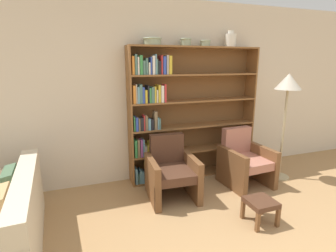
# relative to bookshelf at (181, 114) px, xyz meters

# --- Properties ---
(wall_back) EXTENTS (12.00, 0.06, 2.75)m
(wall_back) POSITION_rel_bookshelf_xyz_m (0.12, 0.17, 0.33)
(wall_back) COLOR beige
(wall_back) RESTS_ON ground
(bookshelf) EXTENTS (2.09, 0.30, 2.07)m
(bookshelf) POSITION_rel_bookshelf_xyz_m (0.00, 0.00, 0.00)
(bookshelf) COLOR brown
(bookshelf) RESTS_ON ground
(bowl_olive) EXTENTS (0.27, 0.27, 0.10)m
(bowl_olive) POSITION_rel_bookshelf_xyz_m (-0.46, -0.02, 1.08)
(bowl_olive) COLOR gray
(bowl_olive) RESTS_ON bookshelf
(bowl_sage) EXTENTS (0.17, 0.17, 0.11)m
(bowl_sage) POSITION_rel_bookshelf_xyz_m (0.06, -0.02, 1.09)
(bowl_sage) COLOR gray
(bowl_sage) RESTS_ON bookshelf
(bowl_stoneware) EXTENTS (0.17, 0.17, 0.09)m
(bowl_stoneware) POSITION_rel_bookshelf_xyz_m (0.38, -0.02, 1.08)
(bowl_stoneware) COLOR gray
(bowl_stoneware) RESTS_ON bookshelf
(vase_tall) EXTENTS (0.17, 0.17, 0.25)m
(vase_tall) POSITION_rel_bookshelf_xyz_m (0.82, -0.02, 1.13)
(vase_tall) COLOR silver
(vase_tall) RESTS_ON bookshelf
(armchair_leather) EXTENTS (0.68, 0.72, 0.84)m
(armchair_leather) POSITION_rel_bookshelf_xyz_m (-0.38, -0.59, -0.67)
(armchair_leather) COLOR brown
(armchair_leather) RESTS_ON ground
(armchair_cushioned) EXTENTS (0.68, 0.72, 0.84)m
(armchair_cushioned) POSITION_rel_bookshelf_xyz_m (0.82, -0.59, -0.67)
(armchair_cushioned) COLOR brown
(armchair_cushioned) RESTS_ON ground
(floor_lamp) EXTENTS (0.39, 0.39, 1.67)m
(floor_lamp) POSITION_rel_bookshelf_xyz_m (1.50, -0.59, 0.40)
(floor_lamp) COLOR tan
(floor_lamp) RESTS_ON ground
(footstool) EXTENTS (0.32, 0.32, 0.29)m
(footstool) POSITION_rel_bookshelf_xyz_m (0.38, -1.53, -0.81)
(footstool) COLOR brown
(footstool) RESTS_ON ground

